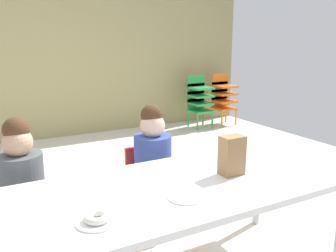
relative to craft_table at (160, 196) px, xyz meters
The scene contains 11 objects.
ground_plane 1.03m from the craft_table, 95.21° to the left, with size 6.67×5.50×0.02m.
back_wall 3.66m from the craft_table, 91.21° to the left, with size 6.67×0.10×2.43m, color tan.
craft_table is the anchor object (origin of this frame).
seated_child_near_camera 0.86m from the craft_table, 132.87° to the left, with size 0.32×0.31×0.92m.
seated_child_middle_seat 0.69m from the craft_table, 67.12° to the left, with size 0.33×0.33×0.92m.
kid_chair_green_stack 3.88m from the craft_table, 53.45° to the left, with size 0.32×0.30×0.80m.
kid_chair_orange_stack 4.17m from the craft_table, 48.34° to the left, with size 0.32×0.30×0.80m.
paper_bag_brown 0.46m from the craft_table, ahead, with size 0.13×0.09×0.22m, color #9E754C.
paper_plate_near_edge 0.43m from the craft_table, 154.68° to the right, with size 0.18×0.18×0.01m, color white.
paper_plate_center_table 0.17m from the craft_table, 70.28° to the right, with size 0.18×0.18×0.01m, color white.
donut_powdered_on_plate 0.44m from the craft_table, 154.68° to the right, with size 0.11×0.11×0.03m, color white.
Camera 1 is at (-0.70, -2.35, 1.35)m, focal length 38.44 mm.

